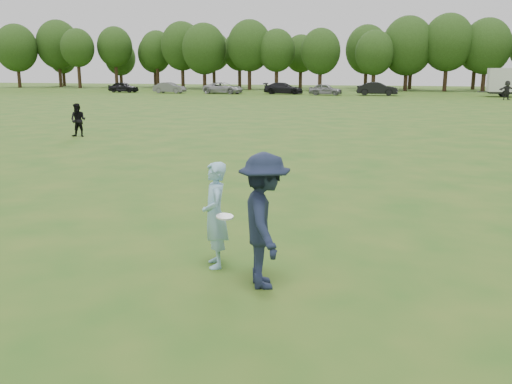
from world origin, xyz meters
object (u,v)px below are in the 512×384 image
Objects in this scene: defender at (264,221)px; car_a at (123,87)px; player_far_d at (507,90)px; car_d at (283,88)px; thrower at (215,215)px; player_far_a at (78,120)px; car_b at (170,88)px; car_f at (377,89)px; car_c at (224,88)px; car_e at (326,89)px.

car_a is (-35.30, 59.87, -0.29)m from defender.
car_d is (-24.99, 6.53, -0.26)m from player_far_d.
defender reaches higher than thrower.
car_d is at bearing -84.01° from car_a.
thrower reaches higher than player_far_a.
player_far_d is 0.40× the size of car_d.
car_b is (-39.94, 5.14, -0.28)m from player_far_d.
car_f is (-0.68, 59.42, -0.06)m from thrower.
car_c is 1.04× the size of car_d.
car_b is at bearing 178.71° from thrower.
car_f reaches higher than player_far_a.
thrower is 0.43× the size of car_e.
car_f is (-1.64, 60.00, -0.20)m from defender.
defender is (0.96, -0.58, 0.14)m from thrower.
car_d is at bearing -75.13° from car_c.
defender is at bearing -171.11° from car_e.
car_e is at bearing 160.37° from thrower.
car_f is (11.25, 45.00, 0.01)m from player_far_a.
thrower is 1.09× the size of player_far_a.
thrower reaches higher than car_e.
car_b is at bearing 157.77° from player_far_d.
player_far_a is (-12.88, 15.00, -0.21)m from defender.
defender is 1.27× the size of player_far_a.
car_a is 0.80× the size of car_c.
car_c is (7.35, 0.28, 0.02)m from car_b.
defender is 0.38× the size of car_c.
player_far_d is 0.48× the size of car_a.
car_c reaches higher than car_b.
player_far_a is 44.42m from car_e.
defender is 62.05m from car_d.
player_far_a is 0.38× the size of car_a.
player_far_d is (11.72, 54.09, -0.01)m from defender.
car_b is (-28.22, 59.23, -0.29)m from defender.
player_far_d is 0.41× the size of car_f.
car_c reaches higher than car_e.
defender is 63.06m from car_c.
thrower is 54.99m from player_far_d.
car_a is at bearing 158.09° from player_far_d.
thrower is 0.87× the size of player_far_d.
car_b is 0.89× the size of car_f.
player_far_d reaches higher than thrower.
player_far_a is 46.39m from car_f.
thrower is 0.86× the size of defender.
player_far_d is at bearing 140.45° from thrower.
car_e is at bearing 77.81° from player_far_a.
car_b is 7.36m from car_c.
player_far_d is at bearing -34.15° from defender.
player_far_d is 0.49× the size of car_e.
defender reaches higher than player_far_d.
car_a is 0.83× the size of car_d.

